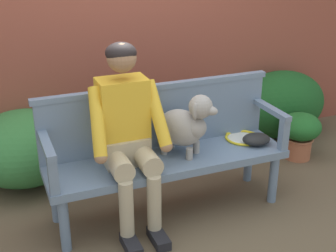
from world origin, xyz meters
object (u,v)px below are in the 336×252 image
Objects in this scene: person_seated at (127,130)px; baseball_glove at (256,139)px; garden_bench at (168,164)px; potted_plant at (300,132)px; tennis_racket at (240,137)px; dog_on_bench at (186,124)px.

baseball_glove is at bearing -2.30° from person_seated.
potted_plant is at bearing 14.27° from garden_bench.
tennis_racket is at bearing 8.47° from garden_bench.
person_seated is at bearing -173.50° from tennis_racket.
tennis_racket is 0.17m from baseball_glove.
baseball_glove is (0.05, -0.15, 0.04)m from tennis_racket.
garden_bench is at bearing -165.73° from potted_plant.
baseball_glove reaches higher than potted_plant.
garden_bench is 0.68m from tennis_racket.
person_seated is 1.06m from baseball_glove.
baseball_glove is at bearing -150.62° from potted_plant.
person_seated is 1.02m from tennis_racket.
person_seated is 2.96× the size of potted_plant.
dog_on_bench is at bearing 1.13° from person_seated.
dog_on_bench is 1.08× the size of potted_plant.
tennis_racket is at bearing 119.35° from baseball_glove.
dog_on_bench is at bearing -169.04° from tennis_racket.
garden_bench is 3.21× the size of tennis_racket.
dog_on_bench is (0.45, 0.01, -0.03)m from person_seated.
tennis_racket is at bearing -161.21° from potted_plant.
dog_on_bench is 1.47m from potted_plant.
baseball_glove is at bearing -4.24° from garden_bench.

